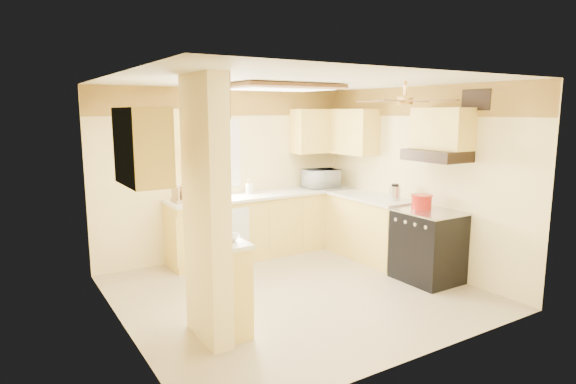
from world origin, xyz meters
TOP-DOWN VIEW (x-y plane):
  - floor at (0.00, 0.00)m, footprint 4.00×4.00m
  - ceiling at (0.00, 0.00)m, footprint 4.00×4.00m
  - wall_back at (0.00, 1.90)m, footprint 4.00×0.00m
  - wall_front at (0.00, -1.90)m, footprint 4.00×0.00m
  - wall_left at (-2.00, 0.00)m, footprint 0.00×3.80m
  - wall_right at (2.00, 0.00)m, footprint 0.00×3.80m
  - wallpaper_border at (0.00, 1.88)m, footprint 4.00×0.02m
  - partition_column at (-1.35, -0.55)m, footprint 0.20×0.70m
  - partition_ledge at (-1.13, -0.55)m, footprint 0.25×0.55m
  - ledge_top at (-1.13, -0.55)m, footprint 0.28×0.58m
  - lower_cabinets_back at (0.50, 1.60)m, footprint 3.00×0.60m
  - lower_cabinets_right at (1.70, 0.60)m, footprint 0.60×1.40m
  - countertop_back at (0.50, 1.59)m, footprint 3.04×0.64m
  - countertop_right at (1.69, 0.60)m, footprint 0.64×1.44m
  - dishwasher_panel at (-0.25, 1.29)m, footprint 0.58×0.02m
  - window at (-0.25, 1.89)m, footprint 0.92×0.02m
  - upper_cab_back_left at (-0.85, 1.72)m, footprint 0.60×0.35m
  - upper_cab_back_right at (1.55, 1.72)m, footprint 0.90×0.35m
  - upper_cab_right at (1.82, 1.25)m, footprint 0.35×1.00m
  - upper_cab_left_wall at (-1.82, -0.25)m, footprint 0.35×0.75m
  - upper_cab_over_stove at (1.82, -0.55)m, footprint 0.35×0.76m
  - stove at (1.67, -0.55)m, footprint 0.68×0.77m
  - range_hood at (1.74, -0.55)m, footprint 0.50×0.76m
  - poster_menu at (-1.24, -0.55)m, footprint 0.02×0.42m
  - poster_nashville at (-1.24, -0.55)m, footprint 0.02×0.42m
  - ceiling_light_panel at (0.10, 0.50)m, footprint 1.35×0.95m
  - ceiling_fan at (1.00, -0.70)m, footprint 1.15×1.15m
  - vent_grate at (1.98, -0.90)m, footprint 0.02×0.40m
  - microwave at (1.51, 1.59)m, footprint 0.60×0.45m
  - bowl at (-1.14, -0.56)m, footprint 0.29×0.29m
  - dutch_oven at (1.70, -0.38)m, footprint 0.28×0.28m
  - kettle at (1.73, 0.14)m, footprint 0.15×0.15m
  - dish_rack at (-0.74, 1.61)m, footprint 0.40×0.30m
  - utensil_crock at (0.28, 1.71)m, footprint 0.11×0.11m

SIDE VIEW (x-z plane):
  - floor at x=0.00m, z-range 0.00..0.00m
  - dishwasher_panel at x=-0.25m, z-range 0.03..0.83m
  - partition_ledge at x=-1.13m, z-range 0.00..0.90m
  - lower_cabinets_back at x=0.50m, z-range 0.00..0.90m
  - lower_cabinets_right at x=1.70m, z-range 0.00..0.90m
  - stove at x=1.67m, z-range 0.00..0.92m
  - ledge_top at x=-1.13m, z-range 0.90..0.94m
  - countertop_back at x=0.50m, z-range 0.90..0.94m
  - countertop_right at x=1.69m, z-range 0.90..0.94m
  - bowl at x=-1.14m, z-range 0.94..0.99m
  - dutch_oven at x=1.70m, z-range 0.92..1.10m
  - utensil_crock at x=0.28m, z-range 0.90..1.13m
  - dish_rack at x=-0.74m, z-range 0.91..1.14m
  - kettle at x=1.73m, z-range 0.93..1.16m
  - microwave at x=1.51m, z-range 0.94..1.24m
  - poster_nashville at x=-1.24m, z-range 0.92..1.48m
  - wall_back at x=0.00m, z-range -0.75..3.25m
  - wall_front at x=0.00m, z-range -0.75..3.25m
  - wall_left at x=-2.00m, z-range -0.65..3.15m
  - wall_right at x=2.00m, z-range -0.65..3.15m
  - partition_column at x=-1.35m, z-range 0.00..2.50m
  - window at x=-0.25m, z-range 1.04..2.06m
  - range_hood at x=1.74m, z-range 1.55..1.69m
  - upper_cab_back_left at x=-0.85m, z-range 1.50..2.20m
  - upper_cab_back_right at x=1.55m, z-range 1.50..2.20m
  - upper_cab_right at x=1.82m, z-range 1.50..2.20m
  - upper_cab_left_wall at x=-1.82m, z-range 1.50..2.20m
  - poster_menu at x=-1.24m, z-range 1.57..2.14m
  - upper_cab_over_stove at x=1.82m, z-range 1.69..2.21m
  - ceiling_fan at x=1.00m, z-range 2.16..2.42m
  - wallpaper_border at x=0.00m, z-range 2.10..2.50m
  - vent_grate at x=1.98m, z-range 2.17..2.42m
  - ceiling_light_panel at x=0.10m, z-range 2.42..2.49m
  - ceiling at x=0.00m, z-range 2.50..2.50m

